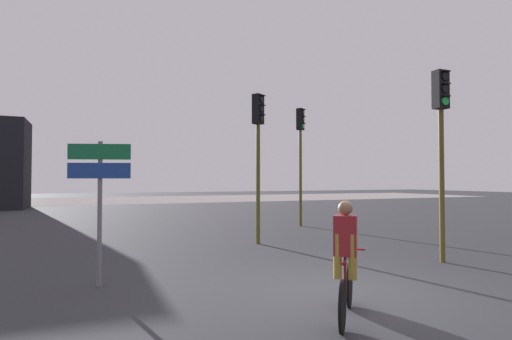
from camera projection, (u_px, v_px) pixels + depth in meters
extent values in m
plane|color=#333338|center=(344.00, 293.00, 6.72)|extent=(120.00, 120.00, 0.00)
cube|color=#9E937F|center=(131.00, 200.00, 39.37)|extent=(80.00, 16.00, 0.01)
cylinder|color=#4C4719|center=(442.00, 185.00, 9.27)|extent=(0.12, 0.12, 3.57)
cube|color=black|center=(441.00, 90.00, 9.33)|extent=(0.33, 0.25, 0.90)
cylinder|color=black|center=(445.00, 76.00, 9.21)|extent=(0.19, 0.03, 0.19)
cube|color=black|center=(446.00, 71.00, 9.20)|extent=(0.19, 0.12, 0.02)
cylinder|color=black|center=(445.00, 89.00, 9.21)|extent=(0.19, 0.03, 0.19)
cube|color=black|center=(446.00, 84.00, 9.19)|extent=(0.19, 0.12, 0.02)
cylinder|color=green|center=(445.00, 101.00, 9.20)|extent=(0.19, 0.03, 0.19)
cube|color=black|center=(446.00, 96.00, 9.18)|extent=(0.19, 0.12, 0.02)
cylinder|color=#4C4719|center=(258.00, 184.00, 11.98)|extent=(0.12, 0.12, 3.60)
cube|color=black|center=(258.00, 109.00, 12.04)|extent=(0.40, 0.37, 0.90)
cylinder|color=black|center=(262.00, 99.00, 11.97)|extent=(0.18, 0.13, 0.19)
cube|color=black|center=(262.00, 95.00, 11.96)|extent=(0.22, 0.20, 0.02)
cylinder|color=black|center=(262.00, 109.00, 11.96)|extent=(0.18, 0.13, 0.19)
cube|color=black|center=(262.00, 105.00, 11.96)|extent=(0.22, 0.20, 0.02)
cylinder|color=black|center=(262.00, 118.00, 11.96)|extent=(0.18, 0.13, 0.19)
cube|color=black|center=(262.00, 115.00, 11.95)|extent=(0.22, 0.20, 0.02)
cylinder|color=#4C4719|center=(300.00, 178.00, 16.64)|extent=(0.12, 0.12, 4.01)
cube|color=black|center=(300.00, 119.00, 16.71)|extent=(0.40, 0.38, 0.90)
cylinder|color=black|center=(303.00, 112.00, 16.65)|extent=(0.17, 0.14, 0.19)
cube|color=black|center=(304.00, 109.00, 16.64)|extent=(0.22, 0.21, 0.02)
cylinder|color=black|center=(303.00, 119.00, 16.64)|extent=(0.17, 0.14, 0.19)
cube|color=black|center=(304.00, 116.00, 16.63)|extent=(0.22, 0.21, 0.02)
cylinder|color=green|center=(303.00, 126.00, 16.63)|extent=(0.17, 0.14, 0.19)
cube|color=black|center=(304.00, 123.00, 16.63)|extent=(0.22, 0.21, 0.02)
cylinder|color=slate|center=(100.00, 214.00, 7.16)|extent=(0.08, 0.08, 2.60)
cube|color=#116038|center=(99.00, 152.00, 7.13)|extent=(1.05, 0.38, 0.28)
cube|color=navy|center=(99.00, 171.00, 7.13)|extent=(1.05, 0.38, 0.28)
cylinder|color=black|center=(350.00, 285.00, 5.94)|extent=(0.46, 0.53, 0.66)
cylinder|color=black|center=(342.00, 306.00, 4.94)|extent=(0.46, 0.53, 0.66)
cylinder|color=maroon|center=(346.00, 258.00, 5.46)|extent=(0.58, 0.66, 0.04)
cylinder|color=maroon|center=(345.00, 277.00, 5.31)|extent=(0.04, 0.04, 0.55)
cylinder|color=maroon|center=(349.00, 249.00, 5.91)|extent=(0.37, 0.32, 0.03)
cylinder|color=olive|center=(353.00, 257.00, 5.28)|extent=(0.11, 0.11, 0.60)
cylinder|color=olive|center=(337.00, 256.00, 5.35)|extent=(0.11, 0.11, 0.60)
cube|color=maroon|center=(345.00, 236.00, 5.37)|extent=(0.36, 0.35, 0.54)
sphere|color=#846047|center=(345.00, 208.00, 5.41)|extent=(0.20, 0.20, 0.20)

